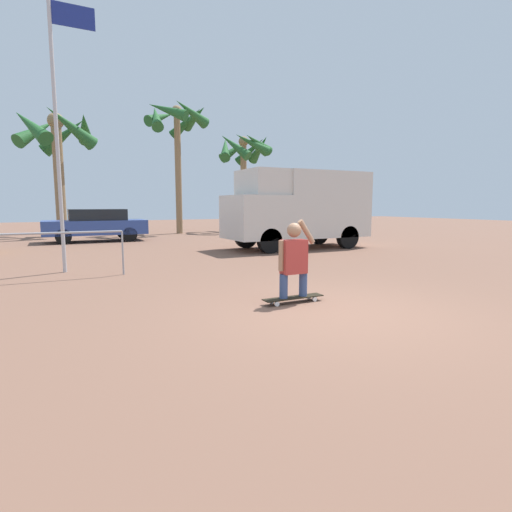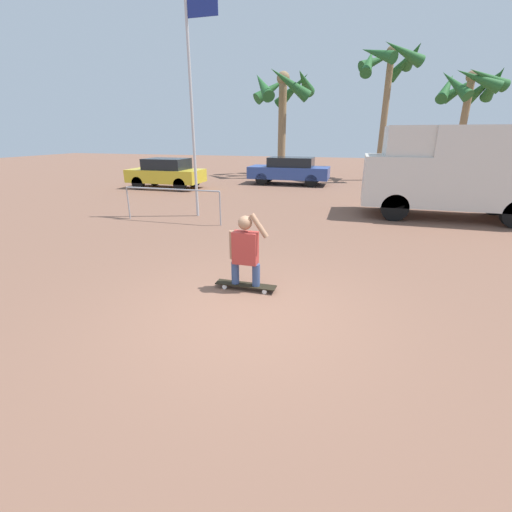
% 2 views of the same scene
% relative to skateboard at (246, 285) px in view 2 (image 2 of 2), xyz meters
% --- Properties ---
extents(ground_plane, '(80.00, 80.00, 0.00)m').
position_rel_skateboard_xyz_m(ground_plane, '(0.30, -0.85, -0.08)').
color(ground_plane, brown).
extents(skateboard, '(1.12, 0.23, 0.10)m').
position_rel_skateboard_xyz_m(skateboard, '(0.00, 0.00, 0.00)').
color(skateboard, black).
rests_on(skateboard, ground_plane).
extents(person_skateboarder, '(0.71, 0.24, 1.33)m').
position_rel_skateboard_xyz_m(person_skateboarder, '(-0.00, -0.00, 0.72)').
color(person_skateboarder, '#384C7A').
rests_on(person_skateboarder, skateboard).
extents(camper_van, '(5.55, 2.19, 2.94)m').
position_rel_skateboard_xyz_m(camper_van, '(4.89, 7.36, 1.53)').
color(camper_van, black).
rests_on(camper_van, ground_plane).
extents(parked_car_blue, '(4.42, 1.81, 1.48)m').
position_rel_skateboard_xyz_m(parked_car_blue, '(-1.85, 14.01, 0.71)').
color(parked_car_blue, black).
rests_on(parked_car_blue, ground_plane).
extents(parked_car_yellow, '(3.83, 1.78, 1.51)m').
position_rel_skateboard_xyz_m(parked_car_yellow, '(-7.75, 10.80, 0.71)').
color(parked_car_yellow, black).
rests_on(parked_car_yellow, ground_plane).
extents(palm_tree_near_van, '(3.63, 3.59, 6.13)m').
position_rel_skateboard_xyz_m(palm_tree_near_van, '(7.32, 17.38, 4.91)').
color(palm_tree_near_van, '#8E704C').
rests_on(palm_tree_near_van, ground_plane).
extents(palm_tree_center_background, '(3.73, 3.82, 7.55)m').
position_rel_skateboard_xyz_m(palm_tree_center_background, '(3.03, 17.42, 6.22)').
color(palm_tree_center_background, '#8E704C').
rests_on(palm_tree_center_background, ground_plane).
extents(palm_tree_far_left, '(4.24, 4.41, 6.64)m').
position_rel_skateboard_xyz_m(palm_tree_far_left, '(-3.14, 18.11, 5.13)').
color(palm_tree_far_left, '#8E704C').
rests_on(palm_tree_far_left, ground_plane).
extents(flagpole, '(1.05, 0.12, 6.63)m').
position_rel_skateboard_xyz_m(flagpole, '(-3.33, 5.26, 3.70)').
color(flagpole, '#B7B7BC').
rests_on(flagpole, ground_plane).
extents(plaza_railing_segment, '(3.30, 0.05, 1.08)m').
position_rel_skateboard_xyz_m(plaza_railing_segment, '(-3.79, 4.24, 0.79)').
color(plaza_railing_segment, '#99999E').
rests_on(plaza_railing_segment, ground_plane).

